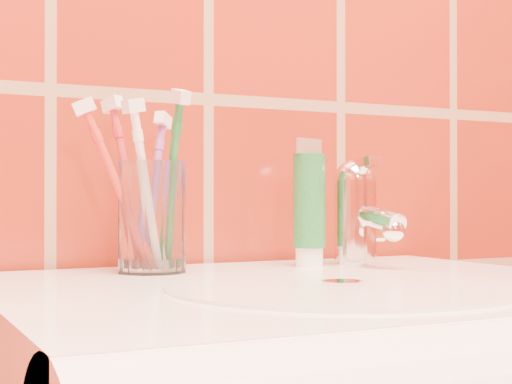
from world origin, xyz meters
TOP-DOWN VIEW (x-y plane):
  - glass_tumbler at (-0.10, 1.11)m, footprint 0.09×0.09m
  - toothpaste_tube at (0.08, 1.10)m, footprint 0.04×0.04m
  - faucet at (0.14, 1.09)m, footprint 0.05×0.11m
  - toothbrush_0 at (-0.09, 1.13)m, footprint 0.11×0.11m
  - toothbrush_1 at (-0.14, 1.11)m, footprint 0.12×0.11m
  - toothbrush_2 at (-0.09, 1.09)m, footprint 0.05×0.11m
  - toothbrush_3 at (-0.12, 1.13)m, footprint 0.09×0.12m
  - toothbrush_4 at (-0.11, 1.09)m, footprint 0.09×0.08m

SIDE VIEW (x-z plane):
  - glass_tumbler at x=-0.10m, z-range 0.85..0.96m
  - faucet at x=0.14m, z-range 0.85..0.97m
  - toothpaste_tube at x=0.08m, z-range 0.85..0.99m
  - toothbrush_0 at x=-0.09m, z-range 0.84..1.02m
  - toothbrush_4 at x=-0.11m, z-range 0.84..1.03m
  - toothbrush_1 at x=-0.14m, z-range 0.85..1.03m
  - toothbrush_3 at x=-0.12m, z-range 0.84..1.04m
  - toothbrush_2 at x=-0.09m, z-range 0.84..1.04m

